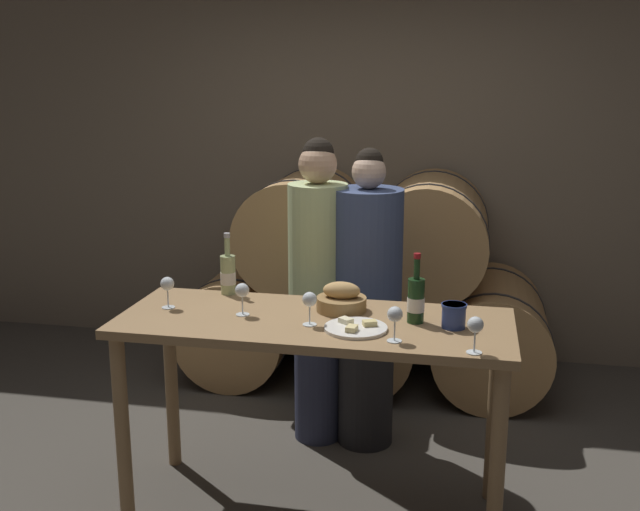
{
  "coord_description": "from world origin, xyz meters",
  "views": [
    {
      "loc": [
        0.65,
        -3.0,
        1.95
      ],
      "look_at": [
        0.0,
        0.13,
        1.17
      ],
      "focal_mm": 42.0,
      "sensor_mm": 36.0,
      "label": 1
    }
  ],
  "objects_px": {
    "bread_basket": "(341,300)",
    "wine_glass_far_right": "(475,326)",
    "wine_bottle_white": "(228,274)",
    "wine_glass_left": "(242,292)",
    "person_right": "(367,300)",
    "wine_glass_center": "(311,301)",
    "wine_bottle_red": "(416,300)",
    "wine_glass_far_left": "(167,285)",
    "cheese_plate": "(356,328)",
    "wine_glass_right": "(395,316)",
    "blue_crock": "(454,315)",
    "person_left": "(318,289)",
    "tasting_table": "(314,348)"
  },
  "relations": [
    {
      "from": "wine_bottle_red",
      "to": "wine_glass_far_left",
      "type": "bearing_deg",
      "value": -178.8
    },
    {
      "from": "blue_crock",
      "to": "bread_basket",
      "type": "relative_size",
      "value": 0.48
    },
    {
      "from": "tasting_table",
      "to": "cheese_plate",
      "type": "xyz_separation_m",
      "value": [
        0.2,
        -0.1,
        0.14
      ]
    },
    {
      "from": "bread_basket",
      "to": "cheese_plate",
      "type": "distance_m",
      "value": 0.26
    },
    {
      "from": "wine_glass_right",
      "to": "tasting_table",
      "type": "bearing_deg",
      "value": 150.45
    },
    {
      "from": "blue_crock",
      "to": "wine_glass_right",
      "type": "xyz_separation_m",
      "value": [
        -0.22,
        -0.22,
        0.05
      ]
    },
    {
      "from": "wine_bottle_red",
      "to": "cheese_plate",
      "type": "bearing_deg",
      "value": -147.77
    },
    {
      "from": "tasting_table",
      "to": "bread_basket",
      "type": "relative_size",
      "value": 7.63
    },
    {
      "from": "wine_bottle_white",
      "to": "bread_basket",
      "type": "distance_m",
      "value": 0.6
    },
    {
      "from": "blue_crock",
      "to": "bread_basket",
      "type": "xyz_separation_m",
      "value": [
        -0.5,
        0.13,
        -0.01
      ]
    },
    {
      "from": "wine_glass_far_right",
      "to": "wine_bottle_red",
      "type": "bearing_deg",
      "value": 127.82
    },
    {
      "from": "wine_glass_far_left",
      "to": "cheese_plate",
      "type": "bearing_deg",
      "value": -8.04
    },
    {
      "from": "wine_glass_center",
      "to": "person_left",
      "type": "bearing_deg",
      "value": 99.67
    },
    {
      "from": "wine_glass_center",
      "to": "wine_glass_far_left",
      "type": "bearing_deg",
      "value": 171.36
    },
    {
      "from": "wine_glass_center",
      "to": "cheese_plate",
      "type": "bearing_deg",
      "value": -5.95
    },
    {
      "from": "wine_glass_far_left",
      "to": "wine_glass_right",
      "type": "relative_size",
      "value": 1.0
    },
    {
      "from": "person_left",
      "to": "blue_crock",
      "type": "relative_size",
      "value": 15.35
    },
    {
      "from": "person_right",
      "to": "wine_glass_far_left",
      "type": "xyz_separation_m",
      "value": [
        -0.81,
        -0.69,
        0.23
      ]
    },
    {
      "from": "wine_glass_center",
      "to": "wine_glass_right",
      "type": "bearing_deg",
      "value": -19.09
    },
    {
      "from": "cheese_plate",
      "to": "wine_glass_far_right",
      "type": "bearing_deg",
      "value": -19.66
    },
    {
      "from": "wine_bottle_red",
      "to": "wine_glass_left",
      "type": "xyz_separation_m",
      "value": [
        -0.75,
        -0.05,
        0.01
      ]
    },
    {
      "from": "wine_bottle_red",
      "to": "cheese_plate",
      "type": "xyz_separation_m",
      "value": [
        -0.23,
        -0.15,
        -0.09
      ]
    },
    {
      "from": "wine_bottle_red",
      "to": "wine_glass_right",
      "type": "distance_m",
      "value": 0.26
    },
    {
      "from": "blue_crock",
      "to": "cheese_plate",
      "type": "height_order",
      "value": "blue_crock"
    },
    {
      "from": "blue_crock",
      "to": "wine_glass_far_right",
      "type": "distance_m",
      "value": 0.3
    },
    {
      "from": "tasting_table",
      "to": "wine_glass_right",
      "type": "relative_size",
      "value": 11.79
    },
    {
      "from": "person_right",
      "to": "wine_glass_left",
      "type": "relative_size",
      "value": 11.05
    },
    {
      "from": "tasting_table",
      "to": "wine_glass_center",
      "type": "distance_m",
      "value": 0.25
    },
    {
      "from": "wine_bottle_red",
      "to": "wine_glass_center",
      "type": "bearing_deg",
      "value": -163.5
    },
    {
      "from": "person_left",
      "to": "wine_bottle_red",
      "type": "bearing_deg",
      "value": -49.86
    },
    {
      "from": "wine_glass_left",
      "to": "person_right",
      "type": "bearing_deg",
      "value": 58.19
    },
    {
      "from": "bread_basket",
      "to": "wine_glass_far_right",
      "type": "xyz_separation_m",
      "value": [
        0.58,
        -0.41,
        0.06
      ]
    },
    {
      "from": "wine_bottle_red",
      "to": "wine_glass_center",
      "type": "distance_m",
      "value": 0.45
    },
    {
      "from": "tasting_table",
      "to": "wine_bottle_white",
      "type": "relative_size",
      "value": 5.71
    },
    {
      "from": "blue_crock",
      "to": "wine_glass_right",
      "type": "height_order",
      "value": "wine_glass_right"
    },
    {
      "from": "wine_glass_center",
      "to": "wine_glass_right",
      "type": "distance_m",
      "value": 0.39
    },
    {
      "from": "tasting_table",
      "to": "wine_bottle_white",
      "type": "xyz_separation_m",
      "value": [
        -0.48,
        0.29,
        0.23
      ]
    },
    {
      "from": "wine_bottle_white",
      "to": "wine_glass_far_left",
      "type": "bearing_deg",
      "value": -125.76
    },
    {
      "from": "wine_glass_left",
      "to": "wine_glass_right",
      "type": "bearing_deg",
      "value": -16.15
    },
    {
      "from": "person_right",
      "to": "wine_glass_right",
      "type": "relative_size",
      "value": 11.05
    },
    {
      "from": "wine_bottle_white",
      "to": "wine_glass_left",
      "type": "height_order",
      "value": "wine_bottle_white"
    },
    {
      "from": "tasting_table",
      "to": "blue_crock",
      "type": "bearing_deg",
      "value": 0.49
    },
    {
      "from": "blue_crock",
      "to": "wine_glass_far_left",
      "type": "bearing_deg",
      "value": 179.32
    },
    {
      "from": "wine_bottle_white",
      "to": "wine_glass_left",
      "type": "bearing_deg",
      "value": -61.29
    },
    {
      "from": "wine_glass_left",
      "to": "cheese_plate",
      "type": "bearing_deg",
      "value": -10.18
    },
    {
      "from": "wine_bottle_white",
      "to": "wine_glass_right",
      "type": "distance_m",
      "value": 0.99
    },
    {
      "from": "tasting_table",
      "to": "wine_bottle_white",
      "type": "height_order",
      "value": "wine_bottle_white"
    },
    {
      "from": "wine_bottle_white",
      "to": "wine_glass_far_left",
      "type": "xyz_separation_m",
      "value": [
        -0.19,
        -0.27,
        0.01
      ]
    },
    {
      "from": "wine_glass_center",
      "to": "person_right",
      "type": "bearing_deg",
      "value": 80.93
    },
    {
      "from": "bread_basket",
      "to": "wine_glass_left",
      "type": "distance_m",
      "value": 0.44
    }
  ]
}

